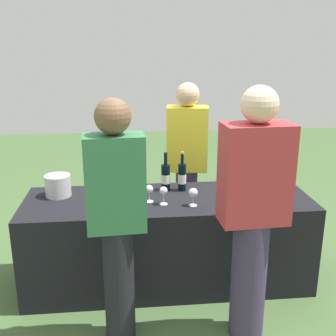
{
  "coord_description": "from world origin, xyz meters",
  "views": [
    {
      "loc": [
        -0.31,
        -3.05,
        1.92
      ],
      "look_at": [
        0.0,
        0.0,
        0.98
      ],
      "focal_mm": 44.38,
      "sensor_mm": 36.0,
      "label": 1
    }
  ],
  "objects_px": {
    "wine_bottle_3": "(182,177)",
    "guest_0": "(117,215)",
    "wine_glass_0": "(149,190)",
    "wine_glass_5": "(269,191)",
    "wine_glass_3": "(229,188)",
    "server_pouring": "(187,161)",
    "wine_glass_1": "(164,192)",
    "wine_bottle_2": "(166,177)",
    "ice_bucket": "(58,186)",
    "wine_bottle_1": "(141,177)",
    "wine_glass_2": "(193,193)",
    "wine_bottle_0": "(103,182)",
    "wine_glass_4": "(245,190)",
    "wine_bottle_4": "(254,175)",
    "guest_1": "(253,210)"
  },
  "relations": [
    {
      "from": "wine_bottle_3",
      "to": "guest_0",
      "type": "distance_m",
      "value": 0.98
    },
    {
      "from": "wine_glass_0",
      "to": "wine_glass_5",
      "type": "relative_size",
      "value": 0.99
    },
    {
      "from": "wine_glass_3",
      "to": "server_pouring",
      "type": "xyz_separation_m",
      "value": [
        -0.23,
        0.68,
        0.03
      ]
    },
    {
      "from": "guest_0",
      "to": "wine_glass_1",
      "type": "bearing_deg",
      "value": 54.06
    },
    {
      "from": "wine_bottle_2",
      "to": "ice_bucket",
      "type": "distance_m",
      "value": 0.88
    },
    {
      "from": "wine_bottle_1",
      "to": "wine_glass_2",
      "type": "height_order",
      "value": "wine_bottle_1"
    },
    {
      "from": "wine_bottle_1",
      "to": "wine_bottle_2",
      "type": "bearing_deg",
      "value": 0.78
    },
    {
      "from": "wine_bottle_0",
      "to": "wine_glass_2",
      "type": "relative_size",
      "value": 2.14
    },
    {
      "from": "wine_bottle_3",
      "to": "wine_glass_4",
      "type": "height_order",
      "value": "wine_bottle_3"
    },
    {
      "from": "wine_bottle_0",
      "to": "wine_glass_2",
      "type": "bearing_deg",
      "value": -23.91
    },
    {
      "from": "wine_bottle_2",
      "to": "wine_bottle_4",
      "type": "relative_size",
      "value": 0.97
    },
    {
      "from": "wine_glass_4",
      "to": "guest_1",
      "type": "relative_size",
      "value": 0.08
    },
    {
      "from": "ice_bucket",
      "to": "guest_0",
      "type": "bearing_deg",
      "value": -59.16
    },
    {
      "from": "wine_glass_0",
      "to": "wine_glass_1",
      "type": "distance_m",
      "value": 0.12
    },
    {
      "from": "wine_bottle_0",
      "to": "server_pouring",
      "type": "bearing_deg",
      "value": 31.4
    },
    {
      "from": "wine_glass_3",
      "to": "guest_0",
      "type": "relative_size",
      "value": 0.09
    },
    {
      "from": "wine_glass_1",
      "to": "wine_glass_0",
      "type": "bearing_deg",
      "value": 148.75
    },
    {
      "from": "wine_bottle_0",
      "to": "wine_bottle_1",
      "type": "xyz_separation_m",
      "value": [
        0.31,
        0.06,
        0.01
      ]
    },
    {
      "from": "wine_bottle_3",
      "to": "wine_bottle_4",
      "type": "height_order",
      "value": "wine_bottle_4"
    },
    {
      "from": "wine_bottle_1",
      "to": "wine_glass_0",
      "type": "xyz_separation_m",
      "value": [
        0.05,
        -0.25,
        -0.03
      ]
    },
    {
      "from": "wine_bottle_1",
      "to": "wine_bottle_3",
      "type": "height_order",
      "value": "wine_bottle_3"
    },
    {
      "from": "wine_bottle_3",
      "to": "wine_glass_5",
      "type": "relative_size",
      "value": 2.4
    },
    {
      "from": "wine_glass_0",
      "to": "wine_bottle_0",
      "type": "bearing_deg",
      "value": 152.32
    },
    {
      "from": "wine_glass_1",
      "to": "wine_glass_5",
      "type": "relative_size",
      "value": 1.03
    },
    {
      "from": "wine_bottle_3",
      "to": "wine_glass_2",
      "type": "height_order",
      "value": "wine_bottle_3"
    },
    {
      "from": "wine_glass_4",
      "to": "guest_1",
      "type": "distance_m",
      "value": 0.59
    },
    {
      "from": "wine_glass_3",
      "to": "wine_glass_2",
      "type": "bearing_deg",
      "value": -163.54
    },
    {
      "from": "wine_bottle_0",
      "to": "wine_bottle_4",
      "type": "bearing_deg",
      "value": 0.95
    },
    {
      "from": "wine_glass_1",
      "to": "wine_bottle_1",
      "type": "bearing_deg",
      "value": 116.27
    },
    {
      "from": "wine_bottle_2",
      "to": "guest_1",
      "type": "xyz_separation_m",
      "value": [
        0.46,
        -0.9,
        0.06
      ]
    },
    {
      "from": "wine_glass_5",
      "to": "ice_bucket",
      "type": "height_order",
      "value": "ice_bucket"
    },
    {
      "from": "wine_bottle_4",
      "to": "wine_glass_2",
      "type": "relative_size",
      "value": 2.39
    },
    {
      "from": "wine_glass_0",
      "to": "wine_glass_3",
      "type": "distance_m",
      "value": 0.62
    },
    {
      "from": "wine_bottle_3",
      "to": "server_pouring",
      "type": "relative_size",
      "value": 0.21
    },
    {
      "from": "wine_glass_4",
      "to": "guest_0",
      "type": "xyz_separation_m",
      "value": [
        -0.97,
        -0.52,
        0.06
      ]
    },
    {
      "from": "wine_bottle_2",
      "to": "wine_bottle_4",
      "type": "height_order",
      "value": "wine_bottle_4"
    },
    {
      "from": "wine_bottle_0",
      "to": "server_pouring",
      "type": "height_order",
      "value": "server_pouring"
    },
    {
      "from": "wine_bottle_2",
      "to": "wine_bottle_3",
      "type": "bearing_deg",
      "value": -9.66
    },
    {
      "from": "wine_bottle_2",
      "to": "wine_bottle_4",
      "type": "distance_m",
      "value": 0.74
    },
    {
      "from": "wine_glass_1",
      "to": "guest_1",
      "type": "distance_m",
      "value": 0.78
    },
    {
      "from": "wine_glass_2",
      "to": "wine_glass_5",
      "type": "distance_m",
      "value": 0.58
    },
    {
      "from": "wine_glass_1",
      "to": "guest_0",
      "type": "xyz_separation_m",
      "value": [
        -0.34,
        -0.54,
        0.05
      ]
    },
    {
      "from": "wine_bottle_4",
      "to": "wine_glass_3",
      "type": "xyz_separation_m",
      "value": [
        -0.28,
        -0.24,
        -0.02
      ]
    },
    {
      "from": "server_pouring",
      "to": "wine_glass_1",
      "type": "bearing_deg",
      "value": 76.91
    },
    {
      "from": "wine_glass_1",
      "to": "wine_glass_2",
      "type": "distance_m",
      "value": 0.22
    },
    {
      "from": "wine_glass_3",
      "to": "ice_bucket",
      "type": "height_order",
      "value": "ice_bucket"
    },
    {
      "from": "wine_glass_5",
      "to": "guest_1",
      "type": "xyz_separation_m",
      "value": [
        -0.29,
        -0.53,
        0.08
      ]
    },
    {
      "from": "wine_bottle_4",
      "to": "wine_glass_5",
      "type": "height_order",
      "value": "wine_bottle_4"
    },
    {
      "from": "wine_glass_2",
      "to": "guest_0",
      "type": "height_order",
      "value": "guest_0"
    },
    {
      "from": "wine_bottle_4",
      "to": "wine_glass_3",
      "type": "distance_m",
      "value": 0.37
    }
  ]
}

